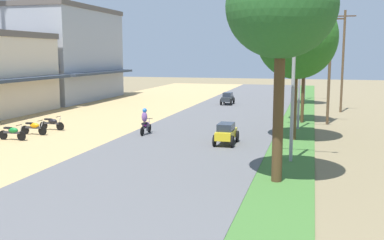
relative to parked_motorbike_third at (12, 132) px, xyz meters
name	(u,v)px	position (x,y,z in m)	size (l,w,h in m)	color
shophouse_far	(63,54)	(-9.79, 22.30, 4.50)	(9.49, 13.84, 10.10)	#999EA8
parked_motorbike_third	(12,132)	(0.00, 0.00, 0.00)	(1.80, 0.54, 0.94)	black
parked_motorbike_fourth	(34,127)	(0.15, 1.89, 0.00)	(1.80, 0.54, 0.94)	black
parked_motorbike_fifth	(52,123)	(0.26, 3.75, 0.00)	(1.80, 0.54, 0.94)	black
median_tree_nearest	(281,7)	(15.62, -4.66, 6.25)	(4.21, 4.21, 8.77)	#4C351E
median_tree_second	(297,38)	(15.89, 4.51, 5.43)	(4.61, 4.61, 8.31)	#4C351E
median_tree_third	(305,31)	(16.18, 11.57, 6.16)	(3.52, 3.52, 8.73)	#4C351E
median_tree_fourth	(305,41)	(15.96, 24.08, 5.82)	(3.54, 3.54, 8.07)	#4C351E
streetlamp_near	(293,71)	(15.99, -1.07, 3.73)	(3.16, 0.20, 7.28)	gray
streetlamp_mid	(300,67)	(15.99, 8.57, 3.67)	(3.16, 0.20, 7.17)	gray
streetlamp_far	(306,57)	(15.99, 28.28, 4.19)	(3.16, 0.20, 8.16)	gray
utility_pole_near	(330,66)	(17.98, 11.60, 3.64)	(1.80, 0.20, 8.02)	brown
utility_pole_far	(343,60)	(19.30, 19.01, 4.02)	(1.80, 0.20, 8.77)	brown
car_sedan_yellow	(226,132)	(12.31, 2.03, 0.19)	(1.10, 2.26, 1.19)	gold
car_sedan_charcoal	(228,98)	(8.69, 21.82, 0.19)	(1.10, 2.26, 1.19)	#282D33
motorbike_ahead_third	(145,122)	(6.84, 3.78, 0.30)	(0.54, 1.80, 1.66)	black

